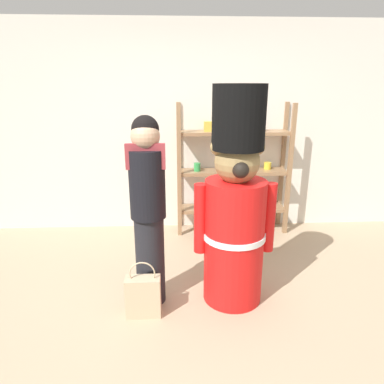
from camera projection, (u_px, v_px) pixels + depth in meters
name	position (u px, v px, depth m)	size (l,w,h in m)	color
ground_plane	(200.00, 333.00, 2.62)	(6.40, 6.40, 0.00)	tan
back_wall	(189.00, 129.00, 4.33)	(6.40, 0.12, 2.60)	silver
merchandise_shelf	(233.00, 170.00, 4.29)	(1.41, 0.35, 1.64)	#93704C
teddy_bear_guard	(235.00, 210.00, 2.82)	(0.69, 0.53, 1.84)	red
person_shopper	(148.00, 207.00, 2.77)	(0.31, 0.29, 1.62)	black
shopping_bag	(143.00, 296.00, 2.77)	(0.29, 0.13, 0.49)	#C1AD89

